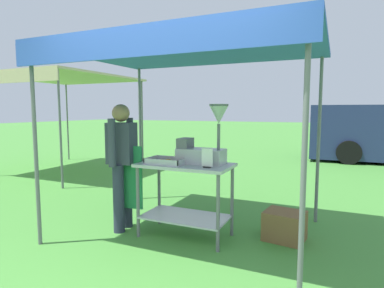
{
  "coord_description": "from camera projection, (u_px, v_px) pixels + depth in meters",
  "views": [
    {
      "loc": [
        1.49,
        -2.15,
        1.53
      ],
      "look_at": [
        -0.15,
        1.48,
        1.12
      ],
      "focal_mm": 30.05,
      "sensor_mm": 36.0,
      "label": 1
    }
  ],
  "objects": [
    {
      "name": "donut_cart",
      "position": [
        185.0,
        184.0,
        3.87
      ],
      "size": [
        1.12,
        0.61,
        0.9
      ],
      "color": "#B7B7BC",
      "rests_on": "ground"
    },
    {
      "name": "donut_fryer",
      "position": [
        204.0,
        145.0,
        3.81
      ],
      "size": [
        0.61,
        0.28,
        0.71
      ],
      "color": "#B7B7BC",
      "rests_on": "donut_cart"
    },
    {
      "name": "menu_sign",
      "position": [
        207.0,
        160.0,
        3.56
      ],
      "size": [
        0.13,
        0.05,
        0.22
      ],
      "color": "black",
      "rests_on": "donut_cart"
    },
    {
      "name": "stall_canopy",
      "position": [
        188.0,
        54.0,
        3.8
      ],
      "size": [
        3.05,
        2.3,
        2.28
      ],
      "color": "slate",
      "rests_on": "ground"
    },
    {
      "name": "neighbour_tent",
      "position": [
        61.0,
        79.0,
        7.92
      ],
      "size": [
        2.94,
        3.09,
        2.37
      ],
      "color": "slate",
      "rests_on": "ground"
    },
    {
      "name": "vendor",
      "position": [
        122.0,
        160.0,
        4.07
      ],
      "size": [
        0.46,
        0.54,
        1.61
      ],
      "color": "#2D3347",
      "rests_on": "ground"
    },
    {
      "name": "supply_crate",
      "position": [
        285.0,
        226.0,
        3.8
      ],
      "size": [
        0.5,
        0.44,
        0.34
      ],
      "color": "brown",
      "rests_on": "ground"
    },
    {
      "name": "donut_tray",
      "position": [
        168.0,
        162.0,
        3.84
      ],
      "size": [
        0.46,
        0.31,
        0.07
      ],
      "color": "#B7B7BC",
      "rests_on": "donut_cart"
    },
    {
      "name": "ground_plane",
      "position": [
        270.0,
        171.0,
        8.15
      ],
      "size": [
        70.0,
        70.0,
        0.0
      ],
      "primitive_type": "plane",
      "color": "#478E38"
    }
  ]
}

